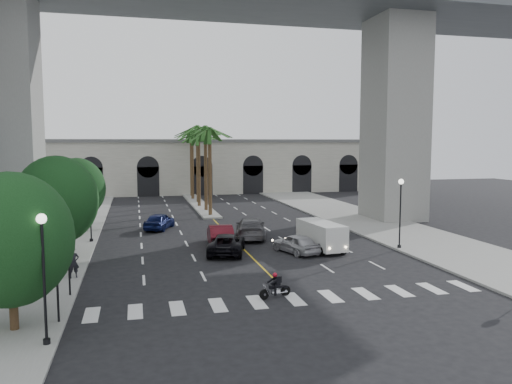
% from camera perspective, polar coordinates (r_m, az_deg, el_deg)
% --- Properties ---
extents(ground, '(140.00, 140.00, 0.00)m').
position_cam_1_polar(ground, '(27.79, 3.42, -11.20)').
color(ground, black).
rests_on(ground, ground).
extents(sidewalk_left, '(8.00, 100.00, 0.15)m').
position_cam_1_polar(sidewalk_left, '(41.81, -23.35, -5.79)').
color(sidewalk_left, gray).
rests_on(sidewalk_left, ground).
extents(sidewalk_right, '(8.00, 100.00, 0.15)m').
position_cam_1_polar(sidewalk_right, '(47.10, 15.65, -4.27)').
color(sidewalk_right, gray).
rests_on(sidewalk_right, ground).
extents(median, '(2.00, 24.00, 0.20)m').
position_cam_1_polar(median, '(64.38, -6.54, -1.42)').
color(median, gray).
rests_on(median, ground).
extents(pier_building, '(71.00, 10.50, 8.50)m').
position_cam_1_polar(pier_building, '(80.87, -8.08, 2.98)').
color(pier_building, silver).
rests_on(pier_building, ground).
extents(bridge, '(75.00, 13.00, 26.00)m').
position_cam_1_polar(bridge, '(49.82, -0.28, 17.81)').
color(bridge, gray).
rests_on(bridge, ground).
extents(palm_a, '(3.20, 3.20, 10.30)m').
position_cam_1_polar(palm_a, '(53.98, -5.33, 6.79)').
color(palm_a, '#47331E').
rests_on(palm_a, ground).
extents(palm_b, '(3.20, 3.20, 10.60)m').
position_cam_1_polar(palm_b, '(57.96, -5.81, 6.98)').
color(palm_b, '#47331E').
rests_on(palm_b, ground).
extents(palm_c, '(3.20, 3.20, 10.10)m').
position_cam_1_polar(palm_c, '(61.88, -6.59, 6.47)').
color(palm_c, '#47331E').
rests_on(palm_c, ground).
extents(palm_d, '(3.20, 3.20, 10.90)m').
position_cam_1_polar(palm_d, '(65.90, -6.73, 7.06)').
color(palm_d, '#47331E').
rests_on(palm_d, ground).
extents(palm_e, '(3.20, 3.20, 10.40)m').
position_cam_1_polar(palm_e, '(69.84, -7.33, 6.60)').
color(palm_e, '#47331E').
rests_on(palm_e, ground).
extents(palm_f, '(3.20, 3.20, 10.70)m').
position_cam_1_polar(palm_f, '(73.85, -7.44, 6.76)').
color(palm_f, '#47331E').
rests_on(palm_f, ground).
extents(street_tree_near, '(5.20, 5.20, 6.89)m').
position_cam_1_polar(street_tree_near, '(23.35, -26.28, -4.90)').
color(street_tree_near, '#382616').
rests_on(street_tree_near, ground).
extents(street_tree_mid, '(5.44, 5.44, 7.21)m').
position_cam_1_polar(street_tree_mid, '(35.98, -21.80, -0.86)').
color(street_tree_mid, '#382616').
rests_on(street_tree_mid, ground).
extents(street_tree_far, '(5.04, 5.04, 6.68)m').
position_cam_1_polar(street_tree_far, '(47.86, -19.78, 0.38)').
color(street_tree_far, '#382616').
rests_on(street_tree_far, ground).
extents(lamp_post_left_near, '(0.40, 0.40, 5.35)m').
position_cam_1_polar(lamp_post_left_near, '(21.28, -23.11, -7.97)').
color(lamp_post_left_near, black).
rests_on(lamp_post_left_near, ground).
extents(lamp_post_left_far, '(0.40, 0.40, 5.35)m').
position_cam_1_polar(lamp_post_left_far, '(41.84, -18.43, -1.24)').
color(lamp_post_left_far, black).
rests_on(lamp_post_left_far, ground).
extents(lamp_post_right, '(0.40, 0.40, 5.35)m').
position_cam_1_polar(lamp_post_right, '(38.85, 16.18, -1.69)').
color(lamp_post_right, black).
rests_on(lamp_post_right, ground).
extents(traffic_signal_near, '(0.25, 0.18, 3.65)m').
position_cam_1_polar(traffic_signal_near, '(23.82, -21.82, -8.23)').
color(traffic_signal_near, black).
rests_on(traffic_signal_near, ground).
extents(traffic_signal_far, '(0.25, 0.18, 3.65)m').
position_cam_1_polar(traffic_signal_far, '(27.69, -20.65, -6.27)').
color(traffic_signal_far, black).
rests_on(traffic_signal_far, ground).
extents(motorcycle_rider, '(1.81, 0.67, 1.34)m').
position_cam_1_polar(motorcycle_rider, '(26.46, 2.31, -10.70)').
color(motorcycle_rider, black).
rests_on(motorcycle_rider, ground).
extents(car_a, '(2.93, 4.52, 1.43)m').
position_cam_1_polar(car_a, '(36.66, 4.60, -5.88)').
color(car_a, '#ADADB1').
rests_on(car_a, ground).
extents(car_b, '(2.19, 5.27, 1.69)m').
position_cam_1_polar(car_b, '(39.24, -4.12, -4.91)').
color(car_b, '#511019').
rests_on(car_b, ground).
extents(car_c, '(3.76, 5.74, 1.47)m').
position_cam_1_polar(car_c, '(36.47, -3.37, -5.91)').
color(car_c, black).
rests_on(car_c, ground).
extents(car_d, '(3.53, 6.27, 1.72)m').
position_cam_1_polar(car_d, '(42.15, -0.64, -4.14)').
color(car_d, '#59585D').
rests_on(car_d, ground).
extents(car_e, '(3.38, 4.92, 1.56)m').
position_cam_1_polar(car_e, '(47.18, -10.99, -3.28)').
color(car_e, '#101A4F').
rests_on(car_e, ground).
extents(cargo_van, '(2.46, 5.14, 2.11)m').
position_cam_1_polar(cargo_van, '(37.73, 7.49, -4.87)').
color(cargo_van, silver).
rests_on(cargo_van, ground).
extents(pedestrian_a, '(0.75, 0.59, 1.81)m').
position_cam_1_polar(pedestrian_a, '(31.39, -20.15, -7.58)').
color(pedestrian_a, black).
rests_on(pedestrian_a, sidewalk_left).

